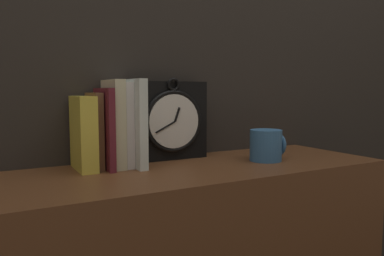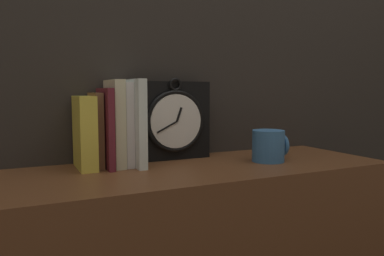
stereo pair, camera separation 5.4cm
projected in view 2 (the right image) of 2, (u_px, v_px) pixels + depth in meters
The scene contains 8 objects.
clock at pixel (172, 120), 1.09m from camera, with size 0.23×0.07×0.24m.
book_slot0_yellow at pixel (85, 133), 0.95m from camera, with size 0.04×0.14×0.19m.
book_slot1_brown at pixel (96, 130), 0.98m from camera, with size 0.02×0.12×0.19m.
book_slot2_maroon at pixel (105, 128), 0.97m from camera, with size 0.02×0.15×0.21m.
book_slot3_cream at pixel (115, 123), 0.99m from camera, with size 0.03×0.13×0.23m.
book_slot4_white at pixel (124, 124), 1.00m from camera, with size 0.02×0.13×0.22m.
book_slot5_white at pixel (134, 123), 1.00m from camera, with size 0.02×0.16×0.23m.
mug at pixel (269, 146), 1.06m from camera, with size 0.10×0.09×0.09m.
Camera 2 is at (-0.42, -0.87, 0.94)m, focal length 35.00 mm.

